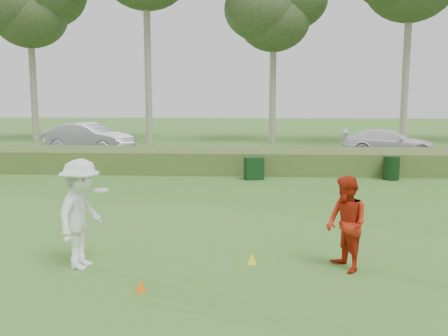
# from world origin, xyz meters

# --- Properties ---
(ground) EXTENTS (120.00, 120.00, 0.00)m
(ground) POSITION_xyz_m (0.00, 0.00, 0.00)
(ground) COLOR #367025
(ground) RESTS_ON ground
(reed_strip) EXTENTS (80.00, 3.00, 0.90)m
(reed_strip) POSITION_xyz_m (0.00, 12.00, 0.45)
(reed_strip) COLOR #456026
(reed_strip) RESTS_ON ground
(park_road) EXTENTS (80.00, 6.00, 0.06)m
(park_road) POSITION_xyz_m (0.00, 17.00, 0.03)
(park_road) COLOR #2D2D2D
(park_road) RESTS_ON ground
(tree_2) EXTENTS (6.50, 6.50, 12.00)m
(tree_2) POSITION_xyz_m (-14.00, 24.00, 8.97)
(tree_2) COLOR gray
(tree_2) RESTS_ON ground
(tree_4) EXTENTS (6.24, 6.24, 11.50)m
(tree_4) POSITION_xyz_m (2.00, 24.50, 8.59)
(tree_4) COLOR gray
(tree_4) RESTS_ON ground
(player_white) EXTENTS (1.01, 1.42, 2.05)m
(player_white) POSITION_xyz_m (-2.41, -0.16, 1.03)
(player_white) COLOR white
(player_white) RESTS_ON ground
(player_red) EXTENTS (0.93, 1.04, 1.76)m
(player_red) POSITION_xyz_m (2.49, -0.01, 0.88)
(player_red) COLOR red
(player_red) RESTS_ON ground
(cone_orange) EXTENTS (0.19, 0.19, 0.21)m
(cone_orange) POSITION_xyz_m (-1.06, -1.26, 0.10)
(cone_orange) COLOR orange
(cone_orange) RESTS_ON ground
(cone_yellow) EXTENTS (0.19, 0.19, 0.21)m
(cone_yellow) POSITION_xyz_m (0.77, 0.23, 0.10)
(cone_yellow) COLOR #FDF21A
(cone_yellow) RESTS_ON ground
(utility_cabinet) EXTENTS (0.79, 0.62, 0.86)m
(utility_cabinet) POSITION_xyz_m (0.80, 9.85, 0.43)
(utility_cabinet) COLOR black
(utility_cabinet) RESTS_ON ground
(trash_bin) EXTENTS (0.77, 0.77, 0.91)m
(trash_bin) POSITION_xyz_m (6.02, 10.11, 0.45)
(trash_bin) COLOR black
(trash_bin) RESTS_ON ground
(car_mid) EXTENTS (5.23, 3.14, 1.63)m
(car_mid) POSITION_xyz_m (-8.23, 17.75, 0.87)
(car_mid) COLOR silver
(car_mid) RESTS_ON park_road
(car_right) EXTENTS (4.99, 2.63, 1.38)m
(car_right) POSITION_xyz_m (7.77, 17.29, 0.75)
(car_right) COLOR white
(car_right) RESTS_ON park_road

